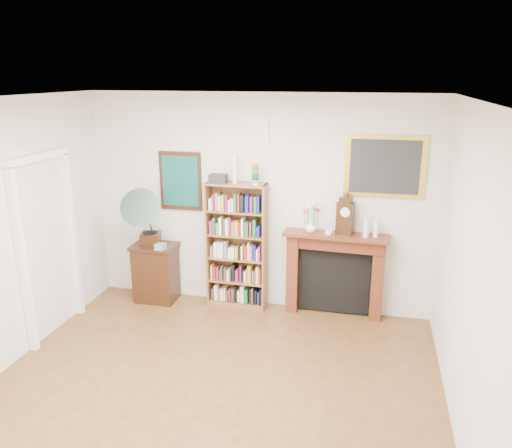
{
  "coord_description": "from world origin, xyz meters",
  "views": [
    {
      "loc": [
        1.41,
        -3.59,
        3.02
      ],
      "look_at": [
        0.18,
        1.6,
        1.4
      ],
      "focal_mm": 35.0,
      "sensor_mm": 36.0,
      "label": 1
    }
  ],
  "objects": [
    {
      "name": "room",
      "position": [
        0.0,
        0.0,
        1.4
      ],
      "size": [
        4.51,
        5.01,
        2.81
      ],
      "color": "#58301A",
      "rests_on": "ground"
    },
    {
      "name": "door_casing",
      "position": [
        -2.21,
        1.2,
        1.26
      ],
      "size": [
        0.08,
        1.02,
        2.17
      ],
      "color": "white",
      "rests_on": "left_wall"
    },
    {
      "name": "teal_poster",
      "position": [
        -1.05,
        2.48,
        1.65
      ],
      "size": [
        0.58,
        0.04,
        0.78
      ],
      "color": "black",
      "rests_on": "back_wall"
    },
    {
      "name": "small_picture",
      "position": [
        0.0,
        2.48,
        2.35
      ],
      "size": [
        0.26,
        0.04,
        0.3
      ],
      "color": "white",
      "rests_on": "back_wall"
    },
    {
      "name": "gilt_painting",
      "position": [
        1.55,
        2.48,
        1.95
      ],
      "size": [
        0.95,
        0.04,
        0.75
      ],
      "color": "gold",
      "rests_on": "back_wall"
    },
    {
      "name": "bookshelf",
      "position": [
        -0.25,
        2.34,
        0.94
      ],
      "size": [
        0.78,
        0.28,
        1.94
      ],
      "rotation": [
        0.0,
        0.0,
        -0.01
      ],
      "color": "brown",
      "rests_on": "floor"
    },
    {
      "name": "side_cabinet",
      "position": [
        -1.38,
        2.27,
        0.4
      ],
      "size": [
        0.59,
        0.43,
        0.8
      ],
      "primitive_type": "cube",
      "rotation": [
        0.0,
        0.0,
        0.0
      ],
      "color": "black",
      "rests_on": "floor"
    },
    {
      "name": "fireplace",
      "position": [
        1.03,
        2.4,
        0.65
      ],
      "size": [
        1.33,
        0.37,
        1.11
      ],
      "rotation": [
        0.0,
        0.0,
        -0.04
      ],
      "color": "#462010",
      "rests_on": "floor"
    },
    {
      "name": "gramophone",
      "position": [
        -1.44,
        2.15,
        1.27
      ],
      "size": [
        0.64,
        0.73,
        0.82
      ],
      "rotation": [
        0.0,
        0.0,
        0.25
      ],
      "color": "black",
      "rests_on": "side_cabinet"
    },
    {
      "name": "cd_stack",
      "position": [
        -1.22,
        2.11,
        0.84
      ],
      "size": [
        0.14,
        0.14,
        0.08
      ],
      "primitive_type": "cube",
      "rotation": [
        0.0,
        0.0,
        -0.17
      ],
      "color": "#A7A8B3",
      "rests_on": "side_cabinet"
    },
    {
      "name": "mantel_clock",
      "position": [
        1.12,
        2.37,
        1.34
      ],
      "size": [
        0.23,
        0.16,
        0.47
      ],
      "rotation": [
        0.0,
        0.0,
        -0.3
      ],
      "color": "black",
      "rests_on": "fireplace"
    },
    {
      "name": "flower_vase",
      "position": [
        0.71,
        2.34,
        1.18
      ],
      "size": [
        0.16,
        0.16,
        0.15
      ],
      "primitive_type": "imported",
      "rotation": [
        0.0,
        0.0,
        0.17
      ],
      "color": "white",
      "rests_on": "fireplace"
    },
    {
      "name": "teacup",
      "position": [
        0.94,
        2.26,
        1.15
      ],
      "size": [
        0.1,
        0.1,
        0.07
      ],
      "primitive_type": "imported",
      "rotation": [
        0.0,
        0.0,
        -0.15
      ],
      "color": "white",
      "rests_on": "fireplace"
    },
    {
      "name": "bottle_left",
      "position": [
        1.38,
        2.31,
        1.23
      ],
      "size": [
        0.07,
        0.07,
        0.24
      ],
      "primitive_type": "cylinder",
      "color": "silver",
      "rests_on": "fireplace"
    },
    {
      "name": "bottle_right",
      "position": [
        1.5,
        2.34,
        1.21
      ],
      "size": [
        0.06,
        0.06,
        0.2
      ],
      "primitive_type": "cylinder",
      "color": "silver",
      "rests_on": "fireplace"
    }
  ]
}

